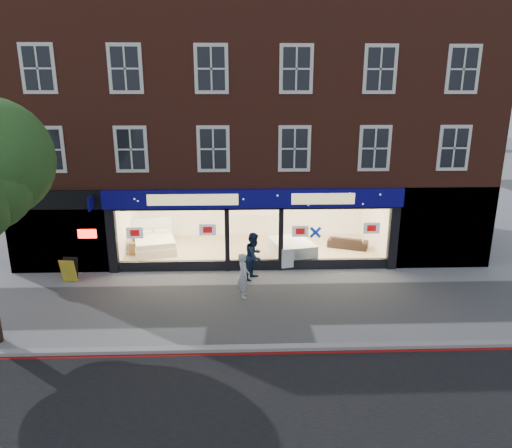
{
  "coord_description": "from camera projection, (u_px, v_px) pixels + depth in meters",
  "views": [
    {
      "loc": [
        -0.52,
        -13.94,
        6.72
      ],
      "look_at": [
        0.06,
        2.5,
        2.05
      ],
      "focal_mm": 32.0,
      "sensor_mm": 36.0,
      "label": 1
    }
  ],
  "objects": [
    {
      "name": "mattress_stack",
      "position": [
        292.0,
        250.0,
        19.02
      ],
      "size": [
        1.97,
        2.27,
        0.77
      ],
      "rotation": [
        0.0,
        0.0,
        0.25
      ],
      "color": "silver",
      "rests_on": "showroom_floor"
    },
    {
      "name": "building",
      "position": [
        251.0,
        96.0,
        20.1
      ],
      "size": [
        19.0,
        8.26,
        10.3
      ],
      "color": "#5F2A1D",
      "rests_on": "ground"
    },
    {
      "name": "display_bed",
      "position": [
        154.0,
        243.0,
        20.09
      ],
      "size": [
        2.22,
        2.49,
        1.2
      ],
      "rotation": [
        0.0,
        0.0,
        0.26
      ],
      "color": "silver",
      "rests_on": "showroom_floor"
    },
    {
      "name": "kerb_line",
      "position": [
        261.0,
        354.0,
        12.27
      ],
      "size": [
        60.0,
        0.1,
        0.01
      ],
      "primitive_type": "cube",
      "color": "#8C0A07",
      "rests_on": "ground"
    },
    {
      "name": "sofa",
      "position": [
        348.0,
        242.0,
        20.44
      ],
      "size": [
        1.87,
        1.3,
        0.51
      ],
      "primitive_type": "imported",
      "rotation": [
        0.0,
        0.0,
        2.74
      ],
      "color": "black",
      "rests_on": "showroom_floor"
    },
    {
      "name": "a_board",
      "position": [
        69.0,
        270.0,
        16.92
      ],
      "size": [
        0.64,
        0.47,
        0.91
      ],
      "primitive_type": "cube",
      "rotation": [
        0.0,
        0.0,
        -0.16
      ],
      "color": "gold",
      "rests_on": "ground"
    },
    {
      "name": "pedestrian_blue",
      "position": [
        254.0,
        256.0,
        17.08
      ],
      "size": [
        1.02,
        1.1,
        1.81
      ],
      "primitive_type": "imported",
      "rotation": [
        0.0,
        0.0,
        1.07
      ],
      "color": "#182843",
      "rests_on": "ground"
    },
    {
      "name": "pedestrian_grey",
      "position": [
        243.0,
        275.0,
        15.55
      ],
      "size": [
        0.44,
        0.61,
        1.58
      ],
      "primitive_type": "imported",
      "rotation": [
        0.0,
        0.0,
        1.68
      ],
      "color": "#B9BDC1",
      "rests_on": "ground"
    },
    {
      "name": "showroom_floor",
      "position": [
        253.0,
        250.0,
        20.29
      ],
      "size": [
        11.0,
        4.5,
        0.1
      ],
      "primitive_type": "cube",
      "color": "tan",
      "rests_on": "ground"
    },
    {
      "name": "kerb_stone",
      "position": [
        261.0,
        348.0,
        12.45
      ],
      "size": [
        60.0,
        0.25,
        0.12
      ],
      "primitive_type": "cube",
      "color": "gray",
      "rests_on": "ground"
    },
    {
      "name": "bedside_table",
      "position": [
        135.0,
        248.0,
        19.63
      ],
      "size": [
        0.5,
        0.5,
        0.55
      ],
      "primitive_type": "cube",
      "rotation": [
        0.0,
        0.0,
        0.13
      ],
      "color": "brown",
      "rests_on": "showroom_floor"
    },
    {
      "name": "ground",
      "position": [
        257.0,
        303.0,
        15.25
      ],
      "size": [
        120.0,
        120.0,
        0.0
      ],
      "primitive_type": "plane",
      "color": "gray",
      "rests_on": "ground"
    }
  ]
}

